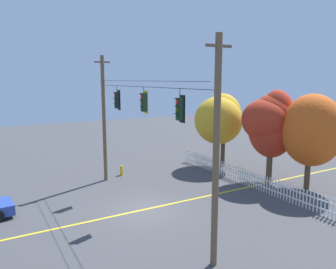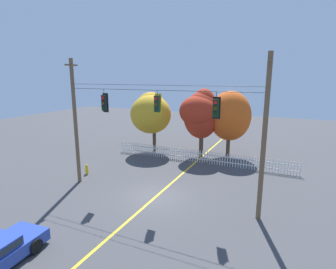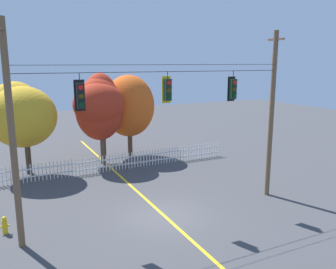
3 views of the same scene
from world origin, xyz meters
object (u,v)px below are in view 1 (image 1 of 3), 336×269
Objects in this scene: traffic_signal_northbound_secondary at (180,109)px; autumn_maple_mid at (271,123)px; fire_hydrant at (121,170)px; autumn_oak_far_east at (310,128)px; traffic_signal_westbound_side at (117,100)px; autumn_maple_near_fence at (220,119)px; traffic_signal_northbound_primary at (144,102)px.

autumn_maple_mid is (-4.01, 9.92, -1.73)m from traffic_signal_northbound_secondary.
autumn_oak_far_east is at bearing 47.36° from fire_hydrant.
traffic_signal_westbound_side is 1.95× the size of fire_hydrant.
fire_hydrant is (-10.61, 1.42, -5.54)m from traffic_signal_northbound_secondary.
autumn_maple_near_fence is at bearing -168.80° from autumn_oak_far_east.
autumn_maple_near_fence is at bearing 80.23° from fire_hydrant.
traffic_signal_westbound_side is at bearing -117.29° from autumn_oak_far_east.
traffic_signal_northbound_primary is (3.87, -0.00, 0.10)m from traffic_signal_westbound_side.
autumn_maple_near_fence is 0.93× the size of autumn_maple_mid.
autumn_oak_far_east is 13.65m from fire_hydrant.
traffic_signal_westbound_side and traffic_signal_northbound_primary have the same top height.
traffic_signal_northbound_secondary is 10.84m from autumn_maple_mid.
traffic_signal_northbound_primary and traffic_signal_northbound_secondary have the same top height.
autumn_oak_far_east is (7.49, 1.48, 0.09)m from autumn_maple_near_fence.
autumn_maple_near_fence reaches higher than fire_hydrant.
traffic_signal_westbound_side is at bearing -79.56° from autumn_maple_near_fence.
traffic_signal_northbound_primary is 0.22× the size of autumn_oak_far_east.
fire_hydrant is at bearing 168.58° from traffic_signal_northbound_primary.
autumn_maple_mid is at bearing 52.19° from fire_hydrant.
traffic_signal_northbound_secondary is 0.24× the size of autumn_oak_far_east.
autumn_oak_far_east is at bearing 26.78° from autumn_maple_mid.
autumn_oak_far_east is (1.85, 11.09, -1.92)m from traffic_signal_northbound_primary.
autumn_maple_mid is (5.19, 0.32, 0.20)m from autumn_maple_near_fence.
traffic_signal_northbound_primary is at bearing -0.01° from traffic_signal_westbound_side.
traffic_signal_westbound_side is 12.61m from autumn_oak_far_east.
autumn_maple_mid is (3.42, 9.92, -1.71)m from traffic_signal_westbound_side.
autumn_maple_near_fence is (-5.64, 9.60, -2.01)m from traffic_signal_northbound_primary.
autumn_maple_near_fence is at bearing -176.45° from autumn_maple_mid.
traffic_signal_northbound_primary is 3.56m from traffic_signal_northbound_secondary.
traffic_signal_northbound_primary reaches higher than autumn_oak_far_east.
autumn_maple_mid is at bearing 3.55° from autumn_maple_near_fence.
traffic_signal_westbound_side is 0.24× the size of autumn_maple_mid.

